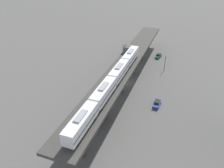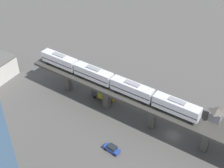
{
  "view_description": "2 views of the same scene",
  "coord_description": "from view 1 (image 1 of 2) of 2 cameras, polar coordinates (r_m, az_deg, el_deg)",
  "views": [
    {
      "loc": [
        -6.04,
        71.17,
        41.49
      ],
      "look_at": [
        2.24,
        18.67,
        10.25
      ],
      "focal_mm": 35.0,
      "sensor_mm": 36.0,
      "label": 1
    },
    {
      "loc": [
        -60.35,
        -8.07,
        60.68
      ],
      "look_at": [
        2.24,
        18.67,
        10.25
      ],
      "focal_mm": 50.0,
      "sensor_mm": 36.0,
      "label": 2
    }
  ],
  "objects": [
    {
      "name": "street_car_green",
      "position": [
        105.84,
        12.05,
        7.23
      ],
      "size": [
        3.28,
        4.75,
        1.89
      ],
      "color": "#1E6638",
      "rests_on": "ground"
    },
    {
      "name": "subway_train",
      "position": [
        61.13,
        -0.0,
        0.84
      ],
      "size": [
        12.35,
        49.41,
        4.45
      ],
      "color": "silver",
      "rests_on": "elevated_viaduct"
    },
    {
      "name": "street_car_blue",
      "position": [
        71.21,
        11.67,
        -5.0
      ],
      "size": [
        2.91,
        4.72,
        1.89
      ],
      "color": "#233D93",
      "rests_on": "ground"
    },
    {
      "name": "signal_hut",
      "position": [
        86.38,
        3.99,
        9.38
      ],
      "size": [
        3.78,
        3.78,
        3.4
      ],
      "color": "slate",
      "rests_on": "elevated_viaduct"
    },
    {
      "name": "delivery_truck",
      "position": [
        63.56,
        -5.07,
        -8.38
      ],
      "size": [
        2.48,
        7.24,
        3.2
      ],
      "color": "#333338",
      "rests_on": "ground"
    },
    {
      "name": "elevated_viaduct",
      "position": [
        79.29,
        3.77,
        4.97
      ],
      "size": [
        25.98,
        91.89,
        8.75
      ],
      "color": "#393733",
      "rests_on": "ground"
    },
    {
      "name": "street_lamp",
      "position": [
        92.82,
        13.72,
        5.79
      ],
      "size": [
        0.44,
        0.44,
        6.94
      ],
      "color": "black",
      "rests_on": "ground"
    },
    {
      "name": "ground_plane",
      "position": [
        82.6,
        3.56,
        0.23
      ],
      "size": [
        400.0,
        400.0,
        0.0
      ],
      "primitive_type": "plane",
      "color": "#514F4C"
    }
  ]
}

